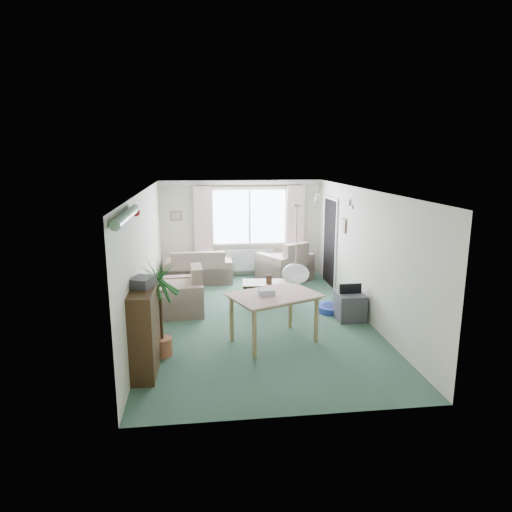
{
  "coord_description": "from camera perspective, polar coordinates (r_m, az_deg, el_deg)",
  "views": [
    {
      "loc": [
        -1.03,
        -7.99,
        3.01
      ],
      "look_at": [
        0.0,
        0.3,
        1.15
      ],
      "focal_mm": 32.0,
      "sensor_mm": 36.0,
      "label": 1
    }
  ],
  "objects": [
    {
      "name": "houseplant",
      "position": [
        7.03,
        -11.83,
        -6.45
      ],
      "size": [
        0.7,
        0.7,
        1.51
      ],
      "primitive_type": "cylinder",
      "rotation": [
        0.0,
        0.0,
        -0.08
      ],
      "color": "#214F1B",
      "rests_on": "ground"
    },
    {
      "name": "ground",
      "position": [
        8.6,
        0.25,
        -7.94
      ],
      "size": [
        6.5,
        6.5,
        0.0
      ],
      "primitive_type": "plane",
      "color": "#2E4E3D"
    },
    {
      "name": "bauble_cluster_b",
      "position": [
        8.16,
        11.83,
        6.74
      ],
      "size": [
        0.2,
        0.2,
        0.2
      ],
      "primitive_type": "sphere",
      "color": "silver"
    },
    {
      "name": "wall_picture_back",
      "position": [
        11.33,
        -9.95,
        4.97
      ],
      "size": [
        0.28,
        0.03,
        0.22
      ],
      "primitive_type": "cube",
      "color": "brown"
    },
    {
      "name": "hifi_box",
      "position": [
        6.5,
        -14.04,
        -3.18
      ],
      "size": [
        0.39,
        0.43,
        0.14
      ],
      "primitive_type": "cube",
      "rotation": [
        0.0,
        0.0,
        -0.36
      ],
      "color": "#35353A",
      "rests_on": "bookshelf"
    },
    {
      "name": "tinsel_garland",
      "position": [
        5.8,
        -15.9,
        4.84
      ],
      "size": [
        1.6,
        1.6,
        0.12
      ],
      "primitive_type": "cylinder",
      "color": "#196626"
    },
    {
      "name": "photo_frame",
      "position": [
        9.32,
        1.65,
        -2.86
      ],
      "size": [
        0.12,
        0.03,
        0.16
      ],
      "primitive_type": "cube",
      "rotation": [
        0.0,
        0.0,
        0.05
      ],
      "color": "brown",
      "rests_on": "coffee_table"
    },
    {
      "name": "sofa",
      "position": [
        11.05,
        -7.25,
        -1.2
      ],
      "size": [
        1.62,
        0.87,
        0.8
      ],
      "primitive_type": "cube",
      "rotation": [
        0.0,
        0.0,
        3.16
      ],
      "color": "beige",
      "rests_on": "ground"
    },
    {
      "name": "wall_picture_right",
      "position": [
        9.78,
        10.95,
        3.74
      ],
      "size": [
        0.03,
        0.24,
        0.3
      ],
      "primitive_type": "cube",
      "color": "brown"
    },
    {
      "name": "window",
      "position": [
        11.39,
        -0.82,
        4.94
      ],
      "size": [
        1.8,
        0.03,
        1.3
      ],
      "primitive_type": "cube",
      "color": "white"
    },
    {
      "name": "bookshelf",
      "position": [
        6.64,
        -13.77,
        -9.03
      ],
      "size": [
        0.35,
        1.0,
        1.22
      ],
      "primitive_type": "cube",
      "rotation": [
        0.0,
        0.0,
        -0.02
      ],
      "color": "black",
      "rests_on": "ground"
    },
    {
      "name": "curtain_rod",
      "position": [
        11.23,
        -0.79,
        8.78
      ],
      "size": [
        2.6,
        0.03,
        0.03
      ],
      "primitive_type": "cube",
      "color": "black"
    },
    {
      "name": "armchair_left",
      "position": [
        8.98,
        -9.81,
        -4.19
      ],
      "size": [
        1.02,
        1.07,
        0.91
      ],
      "primitive_type": "cube",
      "rotation": [
        0.0,
        0.0,
        -1.51
      ],
      "color": "beige",
      "rests_on": "ground"
    },
    {
      "name": "bauble_cluster_a",
      "position": [
        9.22,
        7.64,
        7.53
      ],
      "size": [
        0.2,
        0.2,
        0.2
      ],
      "primitive_type": "sphere",
      "color": "silver"
    },
    {
      "name": "gift_box",
      "position": [
        7.31,
        1.32,
        -4.64
      ],
      "size": [
        0.26,
        0.19,
        0.12
      ],
      "primitive_type": "cube",
      "rotation": [
        0.0,
        0.0,
        0.05
      ],
      "color": "#B2B5BE",
      "rests_on": "dining_table"
    },
    {
      "name": "pendant_lamp",
      "position": [
        6.02,
        4.95,
        -2.23
      ],
      "size": [
        0.36,
        0.36,
        0.36
      ],
      "primitive_type": "sphere",
      "color": "white"
    },
    {
      "name": "pet_bed",
      "position": [
        9.14,
        9.46,
        -6.47
      ],
      "size": [
        0.75,
        0.75,
        0.12
      ],
      "primitive_type": "cylinder",
      "rotation": [
        0.0,
        0.0,
        0.32
      ],
      "color": "navy",
      "rests_on": "ground"
    },
    {
      "name": "radiator",
      "position": [
        11.55,
        -0.78,
        -0.51
      ],
      "size": [
        1.2,
        0.1,
        0.55
      ],
      "primitive_type": "cube",
      "color": "white"
    },
    {
      "name": "curtain_left",
      "position": [
        11.25,
        -6.6,
        3.58
      ],
      "size": [
        0.45,
        0.08,
        2.0
      ],
      "primitive_type": "cube",
      "color": "beige"
    },
    {
      "name": "coffee_table",
      "position": [
        9.43,
        1.4,
        -4.61
      ],
      "size": [
        1.05,
        0.64,
        0.45
      ],
      "primitive_type": "cube",
      "rotation": [
        0.0,
        0.0,
        -0.08
      ],
      "color": "black",
      "rests_on": "ground"
    },
    {
      "name": "dining_table",
      "position": [
        7.51,
        2.25,
        -7.84
      ],
      "size": [
        1.5,
        1.28,
        0.79
      ],
      "primitive_type": "cube",
      "rotation": [
        0.0,
        0.0,
        0.41
      ],
      "color": "tan",
      "rests_on": "ground"
    },
    {
      "name": "curtain_right",
      "position": [
        11.5,
        4.95,
        3.81
      ],
      "size": [
        0.45,
        0.08,
        2.0
      ],
      "primitive_type": "cube",
      "color": "beige"
    },
    {
      "name": "doorway",
      "position": [
        10.81,
        9.24,
        1.68
      ],
      "size": [
        0.03,
        0.95,
        2.0
      ],
      "primitive_type": "cube",
      "color": "black"
    },
    {
      "name": "armchair_corner",
      "position": [
        11.2,
        3.6,
        -0.53
      ],
      "size": [
        1.43,
        1.41,
        0.96
      ],
      "primitive_type": "cube",
      "rotation": [
        0.0,
        0.0,
        3.66
      ],
      "color": "#B8A88B",
      "rests_on": "ground"
    },
    {
      "name": "tv_cube",
      "position": [
        8.72,
        11.62,
        -6.17
      ],
      "size": [
        0.5,
        0.55,
        0.5
      ],
      "primitive_type": "cube",
      "rotation": [
        0.0,
        0.0,
        -0.0
      ],
      "color": "#38393D",
      "rests_on": "ground"
    }
  ]
}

